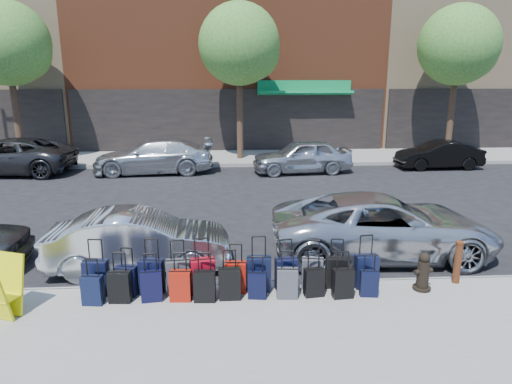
{
  "coord_description": "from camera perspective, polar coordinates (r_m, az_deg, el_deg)",
  "views": [
    {
      "loc": [
        -0.06,
        -12.75,
        4.15
      ],
      "look_at": [
        0.62,
        -1.5,
        1.24
      ],
      "focal_mm": 32.0,
      "sensor_mm": 36.0,
      "label": 1
    }
  ],
  "objects": [
    {
      "name": "ground",
      "position": [
        13.41,
        -3.04,
        -3.56
      ],
      "size": [
        120.0,
        120.0,
        0.0
      ],
      "primitive_type": "plane",
      "color": "black",
      "rests_on": "ground"
    },
    {
      "name": "sidewalk_near",
      "position": [
        7.46,
        -2.59,
        -18.61
      ],
      "size": [
        60.0,
        4.0,
        0.15
      ],
      "primitive_type": "cube",
      "color": "gray",
      "rests_on": "ground"
    },
    {
      "name": "sidewalk_far",
      "position": [
        23.12,
        -3.26,
        4.31
      ],
      "size": [
        60.0,
        4.0,
        0.15
      ],
      "primitive_type": "cube",
      "color": "gray",
      "rests_on": "ground"
    },
    {
      "name": "curb_near",
      "position": [
        9.22,
        -2.8,
        -11.75
      ],
      "size": [
        60.0,
        0.08,
        0.15
      ],
      "primitive_type": "cube",
      "color": "gray",
      "rests_on": "ground"
    },
    {
      "name": "curb_far",
      "position": [
        21.13,
        -3.23,
        3.34
      ],
      "size": [
        60.0,
        0.08,
        0.15
      ],
      "primitive_type": "cube",
      "color": "gray",
      "rests_on": "ground"
    },
    {
      "name": "tree_left",
      "position": [
        24.35,
        -28.33,
        15.8
      ],
      "size": [
        3.8,
        3.8,
        7.27
      ],
      "color": "black",
      "rests_on": "sidewalk_far"
    },
    {
      "name": "tree_center",
      "position": [
        22.3,
        -1.72,
        17.72
      ],
      "size": [
        3.8,
        3.8,
        7.27
      ],
      "color": "black",
      "rests_on": "sidewalk_far"
    },
    {
      "name": "tree_right",
      "position": [
        24.94,
        24.26,
        16.17
      ],
      "size": [
        3.8,
        3.8,
        7.27
      ],
      "color": "black",
      "rests_on": "sidewalk_far"
    },
    {
      "name": "suitcase_front_0",
      "position": [
        9.14,
        -19.32,
        -10.01
      ],
      "size": [
        0.46,
        0.28,
        1.07
      ],
      "rotation": [
        0.0,
        0.0,
        -0.08
      ],
      "color": "black",
      "rests_on": "sidewalk_near"
    },
    {
      "name": "suitcase_front_1",
      "position": [
        8.95,
        -15.82,
        -10.6
      ],
      "size": [
        0.42,
        0.28,
        0.93
      ],
      "rotation": [
        0.0,
        0.0,
        -0.19
      ],
      "color": "black",
      "rests_on": "sidewalk_near"
    },
    {
      "name": "suitcase_front_2",
      "position": [
        8.88,
        -12.89,
        -10.27
      ],
      "size": [
        0.48,
        0.31,
        1.07
      ],
      "rotation": [
        0.0,
        0.0,
        -0.16
      ],
      "color": "black",
      "rests_on": "sidewalk_near"
    },
    {
      "name": "suitcase_front_3",
      "position": [
        8.83,
        -9.69,
        -10.34
      ],
      "size": [
        0.45,
        0.27,
        1.03
      ],
      "rotation": [
        0.0,
        0.0,
        0.09
      ],
      "color": "#3A393E",
      "rests_on": "sidewalk_near"
    },
    {
      "name": "suitcase_front_4",
      "position": [
        8.74,
        -6.65,
        -10.39
      ],
      "size": [
        0.48,
        0.31,
        1.07
      ],
      "rotation": [
        0.0,
        0.0,
        0.16
      ],
      "color": "maroon",
      "rests_on": "sidewalk_near"
    },
    {
      "name": "suitcase_front_5",
      "position": [
        8.74,
        -2.55,
        -10.57
      ],
      "size": [
        0.41,
        0.25,
        0.95
      ],
      "rotation": [
        0.0,
        0.0,
        -0.1
      ],
      "color": "#991309",
      "rests_on": "sidewalk_near"
    },
    {
      "name": "suitcase_front_6",
      "position": [
        8.77,
        0.37,
        -10.18
      ],
      "size": [
        0.45,
        0.25,
        1.08
      ],
      "rotation": [
        0.0,
        0.0,
        -0.02
      ],
      "color": "black",
      "rests_on": "sidewalk_near"
    },
    {
      "name": "suitcase_front_7",
      "position": [
        8.86,
        3.78,
        -10.14
      ],
      "size": [
        0.44,
        0.28,
        0.99
      ],
      "rotation": [
        0.0,
        0.0,
        0.13
      ],
      "color": "black",
      "rests_on": "sidewalk_near"
    },
    {
      "name": "suitcase_front_8",
      "position": [
        8.94,
        7.06,
        -10.04
      ],
      "size": [
        0.44,
        0.29,
        0.97
      ],
      "rotation": [
        0.0,
        0.0,
        -0.2
      ],
      "color": "#403F45",
      "rests_on": "sidewalk_near"
    },
    {
      "name": "suitcase_front_9",
      "position": [
        9.04,
        10.01,
        -9.85
      ],
      "size": [
        0.43,
        0.27,
        0.97
      ],
      "rotation": [
        0.0,
        0.0,
        -0.13
      ],
      "color": "black",
      "rests_on": "sidewalk_near"
    },
    {
      "name": "suitcase_front_10",
      "position": [
        9.15,
        13.58,
        -9.6
      ],
      "size": [
        0.46,
        0.28,
        1.05
      ],
      "rotation": [
        0.0,
        0.0,
        0.1
      ],
      "color": "black",
      "rests_on": "sidewalk_near"
    },
    {
      "name": "suitcase_back_0",
      "position": [
        8.82,
        -19.74,
        -11.46
      ],
      "size": [
        0.38,
        0.25,
        0.86
      ],
      "rotation": [
        0.0,
        0.0,
        -0.12
      ],
      "color": "black",
      "rests_on": "sidewalk_near"
    },
    {
      "name": "suitcase_back_1",
      "position": [
        8.74,
        -16.65,
        -11.25
      ],
      "size": [
        0.41,
        0.25,
        0.93
      ],
      "rotation": [
        0.0,
        0.0,
        -0.07
      ],
      "color": "black",
      "rests_on": "sidewalk_near"
    },
    {
      "name": "suitcase_back_2",
      "position": [
        8.65,
        -12.93,
        -11.39
      ],
      "size": [
        0.4,
        0.27,
        0.9
      ],
      "rotation": [
        0.0,
        0.0,
        0.13
      ],
      "color": "black",
      "rests_on": "sidewalk_near"
    },
    {
      "name": "suitcase_back_3",
      "position": [
        8.55,
        -9.42,
        -11.47
      ],
      "size": [
        0.39,
        0.24,
        0.91
      ],
      "rotation": [
        0.0,
        0.0,
        -0.07
      ],
      "color": "#981709",
      "rests_on": "sidewalk_near"
    },
    {
      "name": "suitcase_back_4",
      "position": [
        8.47,
        -6.44,
        -11.6
      ],
      "size": [
        0.4,
        0.24,
        0.92
      ],
      "rotation": [
        0.0,
        0.0,
        -0.05
      ],
      "color": "black",
      "rests_on": "sidewalk_near"
    },
    {
      "name": "suitcase_back_5",
      "position": [
        8.51,
        -3.3,
        -11.36
      ],
      "size": [
        0.4,
        0.23,
        0.94
      ],
      "rotation": [
        0.0,
        0.0,
        0.01
      ],
      "color": "black",
      "rests_on": "sidewalk_near"
    },
    {
      "name": "suitcase_back_6",
      "position": [
        8.54,
        0.16,
        -11.56
      ],
      "size": [
        0.35,
        0.23,
        0.79
      ],
      "rotation": [
        0.0,
        0.0,
        -0.13
      ],
      "color": "black",
      "rests_on": "sidewalk_near"
    },
    {
      "name": "suitcase_back_7",
      "position": [
        8.56,
        3.93,
        -11.3
      ],
      "size": [
        0.4,
        0.25,
        0.9
      ],
      "rotation": [
        0.0,
        0.0,
        -0.09
      ],
      "color": "#3E3F44",
      "rests_on": "sidewalk_near"
    },
    {
      "name": "suitcase_back_8",
      "position": [
        8.67,
        7.25,
        -11.13
      ],
      "size": [
        0.38,
        0.25,
        0.85
      ],
      "rotation": [
        0.0,
        0.0,
        0.14
      ],
      "color": "black",
      "rests_on": "sidewalk_near"
    },
    {
      "name": "suitcase_back_9",
      "position": [
        8.7,
        10.8,
        -11.14
      ],
      "size": [
        0.39,
        0.25,
        0.88
      ],
      "rotation": [
        0.0,
        0.0,
        0.09
      ],
      "color": "black",
      "rests_on": "sidewalk_near"
    },
    {
      "name": "suitcase_back_10",
      "position": [
        8.87,
        13.95,
        -11.0
      ],
      "size": [
        0.35,
        0.23,
        0.79
      ],
      "rotation": [
        0.0,
        0.0,
        -0.12
      ],
      "color": "black",
      "rests_on": "sidewalk_near"
    },
    {
      "name": "fire_hydrant",
      "position": [
        9.36,
        20.16,
        -9.44
      ],
      "size": [
        0.39,
        0.34,
        0.75
      ],
      "rotation": [
        0.0,
        0.0,
        0.24
      ],
      "color": "black",
      "rests_on": "sidewalk_near"
    },
    {
      "name": "bollard",
      "position": [
        9.87,
        23.91,
        -7.96
      ],
      "size": [
        0.16,
        0.16,
        0.86
      ],
      "color": "#38190C",
      "rests_on": "sidewalk_near"
    },
    {
      "name": "display_rack",
      "position": [
        8.91,
        -29.38,
        -10.48
      ],
      "size": [
        0.77,
        0.81,
        1.05
      ],
      "rotation": [
        0.0,
        0.0,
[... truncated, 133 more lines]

